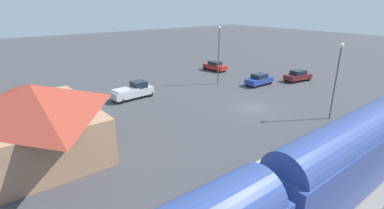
{
  "coord_description": "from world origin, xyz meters",
  "views": [
    {
      "loc": [
        -20.36,
        25.46,
        11.69
      ],
      "look_at": [
        3.3,
        6.65,
        1.0
      ],
      "focal_mm": 26.9,
      "sensor_mm": 36.0,
      "label": 1
    }
  ],
  "objects_px": {
    "station_building": "(36,118)",
    "pedestrian_on_platform": "(369,112)",
    "sedan_blue": "(259,79)",
    "light_pole_lot_center": "(219,49)",
    "pickup_silver": "(133,91)",
    "light_pole_near_platform": "(337,73)",
    "sedan_red": "(215,66)",
    "sedan_maroon": "(298,76)"
  },
  "relations": [
    {
      "from": "station_building",
      "to": "pedestrian_on_platform",
      "type": "xyz_separation_m",
      "value": [
        -14.32,
        -27.36,
        -1.74
      ]
    },
    {
      "from": "sedan_blue",
      "to": "light_pole_lot_center",
      "type": "bearing_deg",
      "value": 46.09
    },
    {
      "from": "pedestrian_on_platform",
      "to": "pickup_silver",
      "type": "distance_m",
      "value": 26.82
    },
    {
      "from": "pickup_silver",
      "to": "station_building",
      "type": "bearing_deg",
      "value": 122.64
    },
    {
      "from": "sedan_blue",
      "to": "light_pole_near_platform",
      "type": "relative_size",
      "value": 0.57
    },
    {
      "from": "sedan_red",
      "to": "light_pole_near_platform",
      "type": "relative_size",
      "value": 0.58
    },
    {
      "from": "sedan_blue",
      "to": "light_pole_near_platform",
      "type": "xyz_separation_m",
      "value": [
        -13.32,
        4.68,
        4.13
      ]
    },
    {
      "from": "sedan_blue",
      "to": "pedestrian_on_platform",
      "type": "bearing_deg",
      "value": 169.2
    },
    {
      "from": "light_pole_near_platform",
      "to": "sedan_red",
      "type": "bearing_deg",
      "value": -14.06
    },
    {
      "from": "pickup_silver",
      "to": "pedestrian_on_platform",
      "type": "bearing_deg",
      "value": -146.7
    },
    {
      "from": "pedestrian_on_platform",
      "to": "station_building",
      "type": "bearing_deg",
      "value": 62.36
    },
    {
      "from": "sedan_red",
      "to": "sedan_maroon",
      "type": "distance_m",
      "value": 14.62
    },
    {
      "from": "sedan_red",
      "to": "light_pole_lot_center",
      "type": "distance_m",
      "value": 10.31
    },
    {
      "from": "station_building",
      "to": "sedan_red",
      "type": "relative_size",
      "value": 2.67
    },
    {
      "from": "sedan_blue",
      "to": "light_pole_lot_center",
      "type": "relative_size",
      "value": 0.53
    },
    {
      "from": "station_building",
      "to": "sedan_red",
      "type": "height_order",
      "value": "station_building"
    },
    {
      "from": "station_building",
      "to": "sedan_red",
      "type": "distance_m",
      "value": 34.82
    },
    {
      "from": "pickup_silver",
      "to": "light_pole_near_platform",
      "type": "bearing_deg",
      "value": -145.66
    },
    {
      "from": "pedestrian_on_platform",
      "to": "sedan_blue",
      "type": "relative_size",
      "value": 0.38
    },
    {
      "from": "light_pole_near_platform",
      "to": "pickup_silver",
      "type": "bearing_deg",
      "value": 34.34
    },
    {
      "from": "sedan_maroon",
      "to": "pickup_silver",
      "type": "relative_size",
      "value": 0.86
    },
    {
      "from": "sedan_maroon",
      "to": "light_pole_near_platform",
      "type": "xyz_separation_m",
      "value": [
        -11.05,
        11.36,
        4.13
      ]
    },
    {
      "from": "station_building",
      "to": "light_pole_lot_center",
      "type": "relative_size",
      "value": 1.44
    },
    {
      "from": "sedan_red",
      "to": "light_pole_lot_center",
      "type": "height_order",
      "value": "light_pole_lot_center"
    },
    {
      "from": "pedestrian_on_platform",
      "to": "light_pole_near_platform",
      "type": "distance_m",
      "value": 5.1
    },
    {
      "from": "pickup_silver",
      "to": "light_pole_lot_center",
      "type": "xyz_separation_m",
      "value": [
        -1.68,
        -13.4,
        4.3
      ]
    },
    {
      "from": "pedestrian_on_platform",
      "to": "sedan_blue",
      "type": "height_order",
      "value": "pedestrian_on_platform"
    },
    {
      "from": "light_pole_near_platform",
      "to": "light_pole_lot_center",
      "type": "relative_size",
      "value": 0.93
    },
    {
      "from": "sedan_red",
      "to": "sedan_blue",
      "type": "xyz_separation_m",
      "value": [
        -11.42,
        1.51,
        0.0
      ]
    },
    {
      "from": "sedan_maroon",
      "to": "pickup_silver",
      "type": "height_order",
      "value": "pickup_silver"
    },
    {
      "from": "sedan_red",
      "to": "light_pole_lot_center",
      "type": "relative_size",
      "value": 0.54
    },
    {
      "from": "sedan_maroon",
      "to": "pickup_silver",
      "type": "distance_m",
      "value": 25.88
    },
    {
      "from": "pedestrian_on_platform",
      "to": "light_pole_lot_center",
      "type": "distance_m",
      "value": 21.16
    },
    {
      "from": "pickup_silver",
      "to": "light_pole_lot_center",
      "type": "relative_size",
      "value": 0.64
    },
    {
      "from": "pedestrian_on_platform",
      "to": "light_pole_near_platform",
      "type": "xyz_separation_m",
      "value": [
        3.12,
        1.54,
        3.73
      ]
    },
    {
      "from": "station_building",
      "to": "sedan_maroon",
      "type": "xyz_separation_m",
      "value": [
        -0.15,
        -37.17,
        -2.14
      ]
    },
    {
      "from": "station_building",
      "to": "sedan_blue",
      "type": "distance_m",
      "value": 30.64
    },
    {
      "from": "pickup_silver",
      "to": "light_pole_lot_center",
      "type": "distance_m",
      "value": 14.18
    },
    {
      "from": "sedan_blue",
      "to": "pickup_silver",
      "type": "relative_size",
      "value": 0.82
    },
    {
      "from": "pedestrian_on_platform",
      "to": "sedan_maroon",
      "type": "xyz_separation_m",
      "value": [
        14.18,
        -9.81,
        -0.4
      ]
    },
    {
      "from": "sedan_red",
      "to": "sedan_blue",
      "type": "distance_m",
      "value": 11.52
    },
    {
      "from": "station_building",
      "to": "light_pole_lot_center",
      "type": "xyz_separation_m",
      "value": [
        6.41,
        -26.04,
        2.31
      ]
    }
  ]
}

